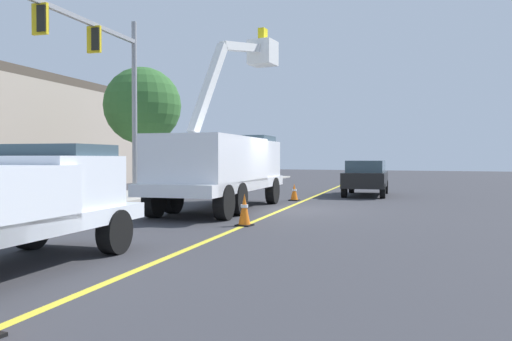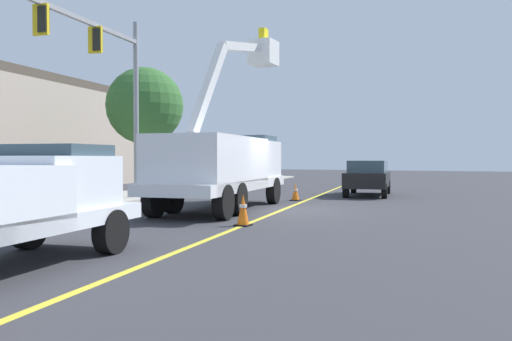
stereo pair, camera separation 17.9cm
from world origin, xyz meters
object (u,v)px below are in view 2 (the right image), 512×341
(traffic_cone_mid_front, at_px, (243,210))
(traffic_signal_mast, at_px, (107,70))
(traffic_cone_mid_rear, at_px, (295,192))
(passing_minivan, at_px, (368,175))
(utility_bucket_truck, at_px, (224,164))

(traffic_cone_mid_front, relative_size, traffic_signal_mast, 0.11)
(traffic_cone_mid_rear, bearing_deg, passing_minivan, -25.39)
(passing_minivan, relative_size, traffic_cone_mid_front, 5.87)
(traffic_cone_mid_front, bearing_deg, traffic_signal_mast, 65.46)
(utility_bucket_truck, height_order, passing_minivan, utility_bucket_truck)
(traffic_signal_mast, bearing_deg, traffic_cone_mid_rear, -52.20)
(passing_minivan, bearing_deg, traffic_signal_mast, 138.08)
(passing_minivan, bearing_deg, utility_bucket_truck, 161.46)
(traffic_cone_mid_front, distance_m, traffic_signal_mast, 9.82)
(passing_minivan, xyz_separation_m, traffic_cone_mid_rear, (-4.35, 2.06, -0.61))
(utility_bucket_truck, relative_size, traffic_cone_mid_front, 9.90)
(traffic_cone_mid_rear, height_order, traffic_signal_mast, traffic_signal_mast)
(traffic_cone_mid_rear, relative_size, traffic_signal_mast, 0.09)
(passing_minivan, relative_size, traffic_cone_mid_rear, 6.91)
(utility_bucket_truck, height_order, traffic_signal_mast, traffic_signal_mast)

